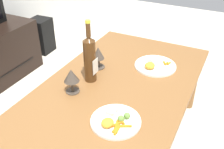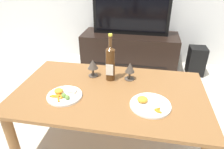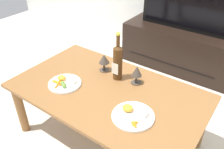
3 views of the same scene
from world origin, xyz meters
The scene contains 9 objects.
ground_plane centered at (0.00, 0.00, 0.00)m, with size 6.40×6.40×0.00m, color beige.
dining_table centered at (0.00, 0.00, 0.42)m, with size 1.39×0.82×0.49m.
tv_stand centered at (0.01, 1.40, 0.24)m, with size 1.27×0.49×0.49m.
tv_screen centered at (0.01, 1.40, 0.77)m, with size 0.98×0.05×0.57m.
wine_bottle centered at (-0.03, 0.17, 0.64)m, with size 0.07×0.07×0.38m.
goblet_left centered at (-0.18, 0.20, 0.59)m, with size 0.09×0.09×0.15m.
goblet_right centered at (0.12, 0.20, 0.59)m, with size 0.08×0.08×0.15m.
dinner_plate_left centered at (-0.30, -0.13, 0.50)m, with size 0.25×0.25×0.05m.
dinner_plate_right centered at (0.29, -0.13, 0.50)m, with size 0.27×0.27×0.05m.
Camera 3 is at (0.82, -1.09, 1.53)m, focal length 37.89 mm.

